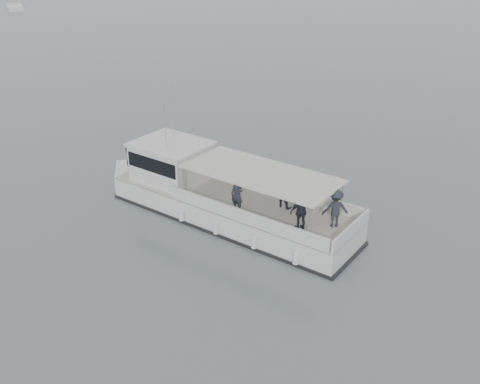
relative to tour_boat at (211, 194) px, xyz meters
The scene contains 2 objects.
ground 1.79m from the tour_boat, 99.58° to the right, with size 1400.00×1400.00×0.00m, color slate.
tour_boat is the anchor object (origin of this frame).
Camera 1 is at (13.59, -18.01, 12.63)m, focal length 40.00 mm.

